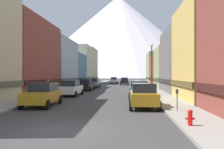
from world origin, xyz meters
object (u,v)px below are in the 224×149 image
(car_driving_0, at_px, (124,81))
(car_left_3, at_px, (93,83))
(car_driving_1, at_px, (114,80))
(parking_meter_near, at_px, (177,97))
(car_left_1, at_px, (71,88))
(car_left_0, at_px, (43,94))
(car_right_1, at_px, (139,90))
(fire_hydrant_near, at_px, (190,117))
(pedestrian_0, at_px, (48,88))
(potted_plant_0, at_px, (50,90))
(streetlamp_right, at_px, (152,61))
(car_left_2, at_px, (86,85))
(car_right_0, at_px, (143,95))

(car_driving_0, bearing_deg, car_left_3, -111.51)
(car_left_3, distance_m, car_driving_1, 22.52)
(car_left_3, distance_m, parking_meter_near, 27.70)
(car_left_1, height_order, car_left_3, same)
(car_left_0, bearing_deg, car_right_1, 38.75)
(fire_hydrant_near, height_order, pedestrian_0, pedestrian_0)
(car_left_1, xyz_separation_m, potted_plant_0, (-3.20, 2.05, -0.34))
(car_left_0, xyz_separation_m, potted_plant_0, (-3.20, 10.12, -0.34))
(car_left_1, height_order, streetlamp_right, streetlamp_right)
(parking_meter_near, bearing_deg, car_left_1, 132.49)
(pedestrian_0, bearing_deg, potted_plant_0, 106.02)
(car_driving_0, relative_size, car_driving_1, 1.00)
(car_left_2, distance_m, pedestrian_0, 9.61)
(car_left_1, distance_m, fire_hydrant_near, 17.18)
(car_right_1, bearing_deg, car_left_3, 113.41)
(car_driving_1, bearing_deg, streetlamp_right, -79.37)
(car_driving_1, bearing_deg, car_left_0, -92.74)
(car_driving_1, height_order, pedestrian_0, pedestrian_0)
(fire_hydrant_near, bearing_deg, car_driving_1, 97.65)
(car_left_0, xyz_separation_m, pedestrian_0, (-2.45, 7.51, 0.05))
(car_left_0, xyz_separation_m, car_right_1, (7.60, 6.10, 0.00))
(car_left_0, height_order, fire_hydrant_near, car_left_0)
(car_left_1, xyz_separation_m, pedestrian_0, (-2.45, -0.56, 0.05))
(fire_hydrant_near, bearing_deg, car_left_3, 107.11)
(car_left_1, bearing_deg, pedestrian_0, -167.18)
(parking_meter_near, relative_size, streetlamp_right, 0.23)
(car_left_3, xyz_separation_m, pedestrian_0, (-2.45, -16.14, 0.05))
(car_right_0, xyz_separation_m, potted_plant_0, (-10.80, 10.30, -0.34))
(car_driving_1, xyz_separation_m, pedestrian_0, (-4.65, -38.54, 0.05))
(car_left_1, distance_m, car_left_3, 15.58)
(car_driving_1, relative_size, parking_meter_near, 3.31)
(parking_meter_near, height_order, streetlamp_right, streetlamp_right)
(car_right_1, xyz_separation_m, car_driving_1, (-5.40, 39.96, 0.00))
(pedestrian_0, distance_m, streetlamp_right, 12.09)
(car_right_1, xyz_separation_m, parking_meter_near, (1.95, -8.46, 0.11))
(car_left_1, height_order, car_driving_0, same)
(car_left_3, distance_m, car_right_0, 25.01)
(car_left_0, bearing_deg, fire_hydrant_near, -34.66)
(car_left_2, relative_size, car_right_1, 1.01)
(car_left_2, distance_m, parking_meter_near, 21.41)
(car_left_0, distance_m, car_driving_1, 46.11)
(car_right_1, bearing_deg, parking_meter_near, -77.01)
(car_right_1, relative_size, streetlamp_right, 0.76)
(car_right_0, distance_m, car_driving_0, 37.60)
(potted_plant_0, bearing_deg, car_right_1, -20.43)
(potted_plant_0, distance_m, pedestrian_0, 2.75)
(car_left_3, height_order, potted_plant_0, car_left_3)
(car_left_2, bearing_deg, car_left_1, -89.98)
(car_left_0, relative_size, potted_plant_0, 5.34)
(potted_plant_0, relative_size, streetlamp_right, 0.14)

